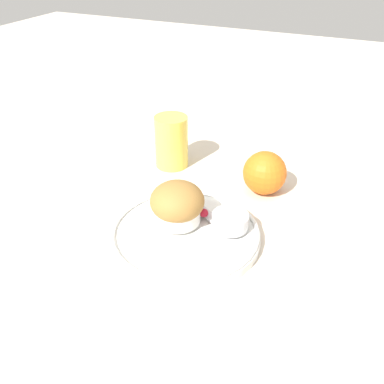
{
  "coord_description": "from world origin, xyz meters",
  "views": [
    {
      "loc": [
        0.23,
        -0.5,
        0.43
      ],
      "look_at": [
        -0.01,
        0.04,
        0.06
      ],
      "focal_mm": 40.0,
      "sensor_mm": 36.0,
      "label": 1
    }
  ],
  "objects_px": {
    "butter_knife": "(200,208)",
    "juice_glass": "(171,142)",
    "muffin": "(176,206)",
    "orange_fruit": "(265,173)"
  },
  "relations": [
    {
      "from": "butter_knife",
      "to": "juice_glass",
      "type": "bearing_deg",
      "value": 163.62
    },
    {
      "from": "muffin",
      "to": "butter_knife",
      "type": "distance_m",
      "value": 0.06
    },
    {
      "from": "juice_glass",
      "to": "butter_knife",
      "type": "bearing_deg",
      "value": -49.44
    },
    {
      "from": "orange_fruit",
      "to": "juice_glass",
      "type": "height_order",
      "value": "juice_glass"
    },
    {
      "from": "orange_fruit",
      "to": "juice_glass",
      "type": "xyz_separation_m",
      "value": [
        -0.2,
        0.02,
        0.01
      ]
    },
    {
      "from": "muffin",
      "to": "orange_fruit",
      "type": "bearing_deg",
      "value": 62.26
    },
    {
      "from": "muffin",
      "to": "juice_glass",
      "type": "relative_size",
      "value": 0.82
    },
    {
      "from": "muffin",
      "to": "juice_glass",
      "type": "distance_m",
      "value": 0.23
    },
    {
      "from": "orange_fruit",
      "to": "juice_glass",
      "type": "relative_size",
      "value": 0.76
    },
    {
      "from": "butter_knife",
      "to": "orange_fruit",
      "type": "xyz_separation_m",
      "value": [
        0.07,
        0.13,
        0.02
      ]
    }
  ]
}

